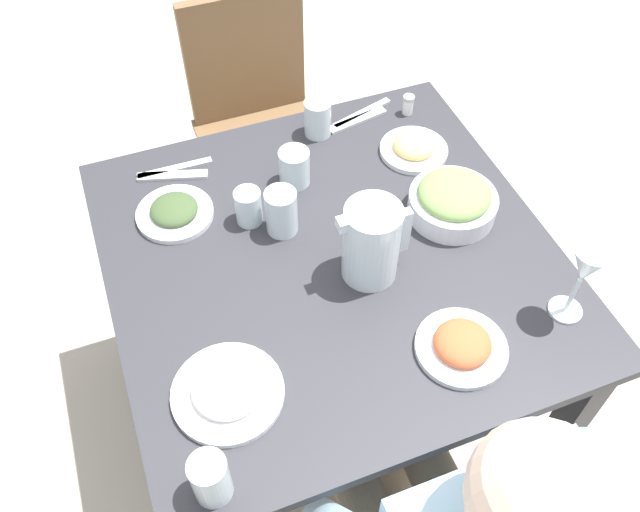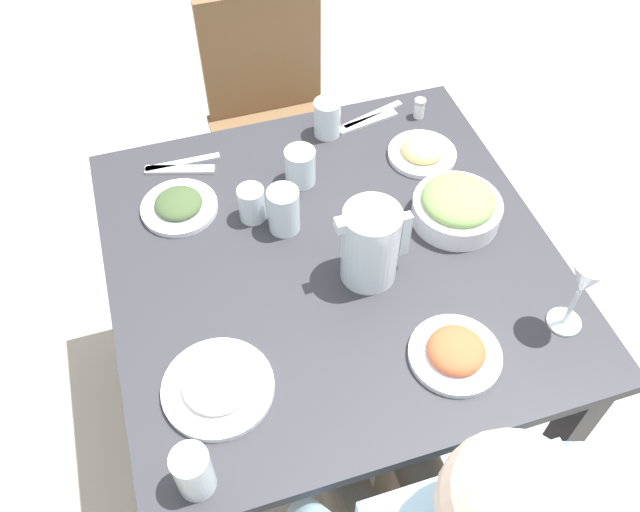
# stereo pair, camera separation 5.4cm
# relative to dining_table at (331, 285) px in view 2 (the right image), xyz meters

# --- Properties ---
(ground_plane) EXTENTS (8.00, 8.00, 0.00)m
(ground_plane) POSITION_rel_dining_table_xyz_m (0.00, 0.00, -0.63)
(ground_plane) COLOR #B7AD99
(dining_table) EXTENTS (0.97, 0.97, 0.74)m
(dining_table) POSITION_rel_dining_table_xyz_m (0.00, 0.00, 0.00)
(dining_table) COLOR #2D2D33
(dining_table) RESTS_ON ground_plane
(chair_far) EXTENTS (0.40, 0.40, 0.87)m
(chair_far) POSITION_rel_dining_table_xyz_m (0.06, 0.80, -0.14)
(chair_far) COLOR brown
(chair_far) RESTS_ON ground_plane
(water_pitcher) EXTENTS (0.16, 0.12, 0.19)m
(water_pitcher) POSITION_rel_dining_table_xyz_m (0.06, -0.07, 0.21)
(water_pitcher) COLOR silver
(water_pitcher) RESTS_ON dining_table
(salad_bowl) EXTENTS (0.20, 0.20, 0.09)m
(salad_bowl) POSITION_rel_dining_table_xyz_m (0.30, 0.02, 0.15)
(salad_bowl) COLOR white
(salad_bowl) RESTS_ON dining_table
(plate_rice_curry) EXTENTS (0.18, 0.18, 0.05)m
(plate_rice_curry) POSITION_rel_dining_table_xyz_m (0.15, -0.32, 0.13)
(plate_rice_curry) COLOR white
(plate_rice_curry) RESTS_ON dining_table
(plate_yoghurt) EXTENTS (0.21, 0.21, 0.05)m
(plate_yoghurt) POSITION_rel_dining_table_xyz_m (-0.31, -0.25, 0.13)
(plate_yoghurt) COLOR white
(plate_yoghurt) RESTS_ON dining_table
(plate_dolmas) EXTENTS (0.18, 0.18, 0.04)m
(plate_dolmas) POSITION_rel_dining_table_xyz_m (-0.30, 0.24, 0.13)
(plate_dolmas) COLOR white
(plate_dolmas) RESTS_ON dining_table
(plate_fries) EXTENTS (0.17, 0.17, 0.05)m
(plate_fries) POSITION_rel_dining_table_xyz_m (0.31, 0.24, 0.13)
(plate_fries) COLOR white
(plate_fries) RESTS_ON dining_table
(water_glass_near_right) EXTENTS (0.06, 0.06, 0.09)m
(water_glass_near_right) POSITION_rel_dining_table_xyz_m (-0.14, 0.16, 0.16)
(water_glass_near_right) COLOR silver
(water_glass_near_right) RESTS_ON dining_table
(water_glass_by_pitcher) EXTENTS (0.07, 0.07, 0.10)m
(water_glass_by_pitcher) POSITION_rel_dining_table_xyz_m (0.11, 0.39, 0.16)
(water_glass_by_pitcher) COLOR silver
(water_glass_by_pitcher) RESTS_ON dining_table
(water_glass_far_left) EXTENTS (0.07, 0.07, 0.11)m
(water_glass_far_left) POSITION_rel_dining_table_xyz_m (-0.08, 0.11, 0.17)
(water_glass_far_left) COLOR silver
(water_glass_far_left) RESTS_ON dining_table
(water_glass_near_left) EXTENTS (0.07, 0.07, 0.11)m
(water_glass_near_left) POSITION_rel_dining_table_xyz_m (-0.38, -0.41, 0.17)
(water_glass_near_left) COLOR silver
(water_glass_near_left) RESTS_ON dining_table
(water_glass_center) EXTENTS (0.07, 0.07, 0.09)m
(water_glass_center) POSITION_rel_dining_table_xyz_m (0.00, 0.24, 0.16)
(water_glass_center) COLOR silver
(water_glass_center) RESTS_ON dining_table
(wine_glass) EXTENTS (0.08, 0.08, 0.20)m
(wine_glass) POSITION_rel_dining_table_xyz_m (0.40, -0.31, 0.25)
(wine_glass) COLOR silver
(wine_glass) RESTS_ON dining_table
(salt_shaker) EXTENTS (0.03, 0.03, 0.05)m
(salt_shaker) POSITION_rel_dining_table_xyz_m (0.37, 0.38, 0.14)
(salt_shaker) COLOR white
(salt_shaker) RESTS_ON dining_table
(fork_near) EXTENTS (0.17, 0.07, 0.01)m
(fork_near) POSITION_rel_dining_table_xyz_m (-0.27, 0.37, 0.12)
(fork_near) COLOR silver
(fork_near) RESTS_ON dining_table
(knife_near) EXTENTS (0.18, 0.07, 0.01)m
(knife_near) POSITION_rel_dining_table_xyz_m (0.25, 0.42, 0.12)
(knife_near) COLOR silver
(knife_near) RESTS_ON dining_table
(fork_far) EXTENTS (0.17, 0.06, 0.01)m
(fork_far) POSITION_rel_dining_table_xyz_m (0.23, 0.40, 0.12)
(fork_far) COLOR silver
(fork_far) RESTS_ON dining_table
(knife_far) EXTENTS (0.19, 0.02, 0.01)m
(knife_far) POSITION_rel_dining_table_xyz_m (-0.26, 0.39, 0.12)
(knife_far) COLOR silver
(knife_far) RESTS_ON dining_table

